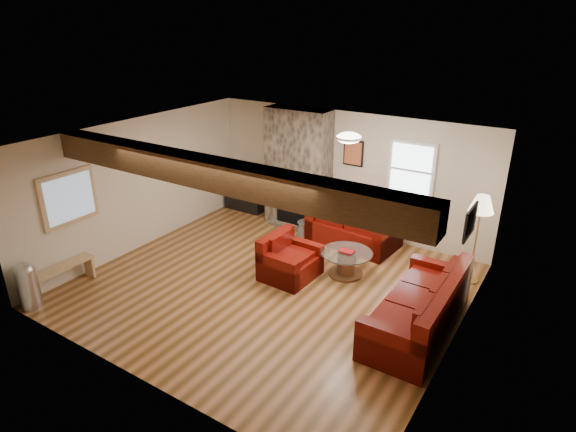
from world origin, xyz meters
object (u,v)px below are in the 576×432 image
floor_lamp (481,209)px  armchair_red (290,257)px  sofa_three (418,304)px  tv_cabinet (245,200)px  coffee_table (346,263)px  loveseat (354,222)px  television (245,180)px

floor_lamp → armchair_red: bearing=-150.0°
sofa_three → tv_cabinet: (-4.93, 2.41, -0.19)m
coffee_table → tv_cabinet: size_ratio=0.95×
sofa_three → loveseat: size_ratio=1.31×
sofa_three → armchair_red: size_ratio=2.42×
armchair_red → tv_cabinet: (-2.58, 2.10, -0.14)m
loveseat → floor_lamp: (2.33, -0.26, 0.88)m
armchair_red → floor_lamp: bearing=-57.6°
sofa_three → armchair_red: 2.37m
armchair_red → coffee_table: size_ratio=1.03×
armchair_red → tv_cabinet: bearing=53.3°
television → floor_lamp: floor_lamp is taller
coffee_table → television: bearing=155.8°
loveseat → sofa_three: bearing=-41.4°
loveseat → armchair_red: size_ratio=1.84×
sofa_three → floor_lamp: bearing=170.3°
armchair_red → coffee_table: 0.99m
floor_lamp → coffee_table: bearing=-153.2°
sofa_three → coffee_table: bearing=-119.7°
coffee_table → sofa_three: bearing=-29.8°
television → loveseat: bearing=-5.9°
armchair_red → tv_cabinet: armchair_red is taller
sofa_three → floor_lamp: size_ratio=1.43×
coffee_table → floor_lamp: 2.39m
coffee_table → floor_lamp: (1.89, 0.95, 1.11)m
armchair_red → television: size_ratio=1.08×
coffee_table → tv_cabinet: tv_cabinet is taller
coffee_table → television: television is taller
tv_cabinet → floor_lamp: floor_lamp is taller
television → floor_lamp: 5.32m
loveseat → floor_lamp: size_ratio=1.09×
tv_cabinet → television: bearing=0.0°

